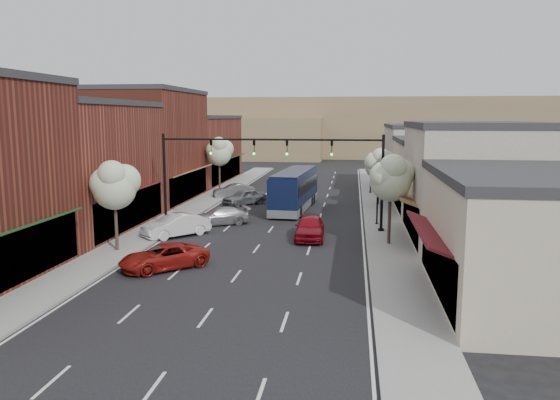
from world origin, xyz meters
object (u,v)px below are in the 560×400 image
at_px(parked_car_a, 164,257).
at_px(parked_car_b, 176,225).
at_px(lamp_post_near, 378,187).
at_px(parked_car_d, 244,197).
at_px(tree_right_near, 391,177).
at_px(tree_left_far, 219,151).
at_px(lamp_post_far, 371,166).
at_px(red_hatchback, 310,227).
at_px(tree_right_far, 380,163).
at_px(tree_left_near, 115,184).
at_px(signal_mast_right, 349,168).
at_px(coach_bus, 295,189).
at_px(parked_car_c, 219,216).
at_px(parked_car_e, 234,191).
at_px(signal_mast_left, 195,166).

bearing_deg(parked_car_a, parked_car_b, 149.99).
bearing_deg(lamp_post_near, parked_car_d, 144.86).
relative_size(tree_right_near, tree_left_far, 0.97).
bearing_deg(lamp_post_far, red_hatchback, -101.68).
height_order(tree_right_far, parked_car_d, tree_right_far).
bearing_deg(red_hatchback, tree_left_near, -157.10).
height_order(signal_mast_right, coach_bus, signal_mast_right).
bearing_deg(parked_car_c, lamp_post_far, 120.63).
xyz_separation_m(tree_left_far, parked_car_b, (2.12, -21.18, -3.82)).
distance_m(tree_right_near, parked_car_a, 14.90).
relative_size(lamp_post_near, parked_car_b, 0.93).
relative_size(lamp_post_far, parked_car_e, 1.06).
distance_m(tree_right_near, lamp_post_near, 6.74).
relative_size(tree_right_near, tree_left_near, 1.05).
height_order(parked_car_a, parked_car_b, parked_car_b).
bearing_deg(tree_right_near, signal_mast_left, 163.81).
distance_m(tree_left_far, parked_car_a, 29.65).
relative_size(signal_mast_right, tree_right_near, 1.38).
height_order(lamp_post_far, parked_car_d, lamp_post_far).
bearing_deg(tree_left_far, signal_mast_left, -81.65).
bearing_deg(parked_car_e, tree_left_far, -165.18).
height_order(parked_car_a, parked_car_c, parked_car_a).
distance_m(lamp_post_far, red_hatchback, 23.34).
height_order(coach_bus, parked_car_a, coach_bus).
distance_m(parked_car_a, parked_car_c, 12.42).
bearing_deg(red_hatchback, signal_mast_right, 45.28).
distance_m(parked_car_a, parked_car_e, 26.68).
height_order(coach_bus, parked_car_c, coach_bus).
distance_m(signal_mast_left, parked_car_a, 11.92).
height_order(signal_mast_left, tree_left_near, signal_mast_left).
height_order(signal_mast_right, signal_mast_left, same).
bearing_deg(lamp_post_far, parked_car_b, -120.95).
relative_size(signal_mast_right, lamp_post_far, 1.85).
bearing_deg(red_hatchback, tree_left_far, 116.59).
height_order(red_hatchback, parked_car_c, red_hatchback).
height_order(tree_right_near, parked_car_b, tree_right_near).
xyz_separation_m(coach_bus, parked_car_e, (-7.00, 6.41, -1.13)).
bearing_deg(coach_bus, lamp_post_near, -38.99).
relative_size(tree_left_near, parked_car_b, 1.19).
relative_size(parked_car_d, parked_car_e, 1.03).
height_order(tree_left_far, coach_bus, tree_left_far).
xyz_separation_m(signal_mast_left, red_hatchback, (8.72, -2.75, -3.81)).
bearing_deg(lamp_post_near, lamp_post_far, 90.00).
distance_m(lamp_post_near, parked_car_e, 19.21).
height_order(tree_right_far, parked_car_a, tree_right_far).
bearing_deg(signal_mast_right, lamp_post_far, 83.78).
relative_size(signal_mast_right, tree_right_far, 1.51).
height_order(signal_mast_right, parked_car_b, signal_mast_right).
xyz_separation_m(tree_right_near, parked_car_a, (-12.55, -7.10, -3.78)).
relative_size(lamp_post_near, parked_car_c, 0.96).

